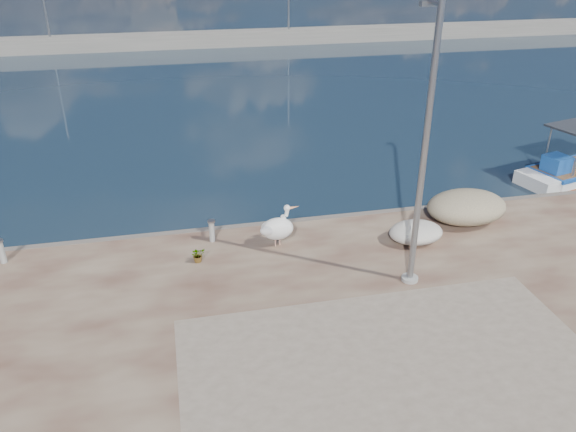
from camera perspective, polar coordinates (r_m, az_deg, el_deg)
The scene contains 11 objects.
ground at distance 14.09m, azimuth 3.39°, elevation -11.58°, with size 1400.00×1400.00×0.00m, color #162635.
quay_patch at distance 11.94m, azimuth 12.35°, elevation -17.53°, with size 9.00×7.00×0.01m, color gray.
breakwater at distance 51.35m, azimuth -9.11°, elevation 17.29°, with size 120.00×2.20×7.50m.
boat_right at distance 25.18m, azimuth 27.19°, elevation 3.88°, with size 5.63×3.03×2.58m.
pelican at distance 16.32m, azimuth -1.02°, elevation -1.21°, with size 1.29×0.90×1.23m.
lamp_post at distance 13.88m, azimuth 13.50°, elevation 5.18°, with size 0.44×0.96×7.00m.
bollard_near at distance 16.80m, azimuth -7.75°, elevation -1.41°, with size 0.23×0.23×0.69m.
bollard_far at distance 17.48m, azimuth -27.13°, elevation -3.13°, with size 0.23×0.23×0.71m.
potted_plant at distance 15.89m, azimuth -9.14°, elevation -3.91°, with size 0.39×0.34×0.43m, color #33722D.
net_pile_d at distance 17.09m, azimuth 12.84°, elevation -1.62°, with size 1.63×1.22×0.61m, color beige.
net_pile_c at distance 18.62m, azimuth 17.67°, elevation 0.88°, with size 2.57×1.84×1.01m, color tan.
Camera 1 is at (-3.16, -10.61, 8.72)m, focal length 35.00 mm.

